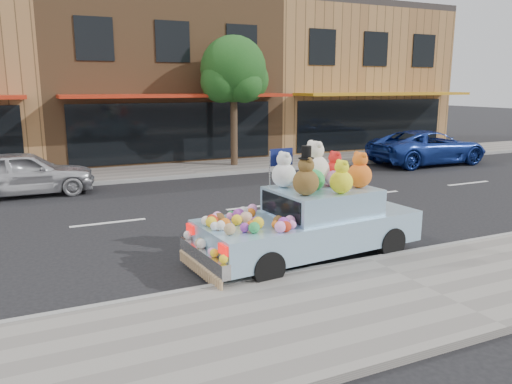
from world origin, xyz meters
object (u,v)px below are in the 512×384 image
car_silver (24,173)px  car_blue (428,147)px  street_tree (234,75)px  art_car (310,217)px

car_silver → car_blue: (15.63, -0.37, 0.03)m
street_tree → art_car: street_tree is taller
street_tree → car_silver: bearing=-163.9°
street_tree → car_blue: (7.81, -2.63, -2.97)m
car_silver → art_car: 9.83m
art_car → car_blue: bearing=32.3°
street_tree → car_blue: size_ratio=1.01×
art_car → car_silver: bearing=115.5°
car_silver → car_blue: car_blue is taller
street_tree → car_silver: size_ratio=1.29×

